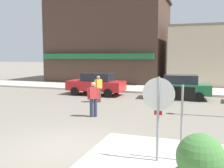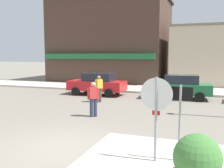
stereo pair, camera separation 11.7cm
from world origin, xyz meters
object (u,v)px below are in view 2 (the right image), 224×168
(stop_sign, at_px, (156,108))
(parked_car_nearest, at_px, (97,84))
(one_way_sign, at_px, (180,115))
(pedestrian_crossing_far, at_px, (93,98))
(pedestrian_crossing_near, at_px, (99,88))
(parked_car_second, at_px, (180,86))
(planter, at_px, (197,165))

(stop_sign, bearing_deg, parked_car_nearest, 119.72)
(stop_sign, xyz_separation_m, one_way_sign, (0.57, 0.22, -0.19))
(stop_sign, height_order, pedestrian_crossing_far, stop_sign)
(pedestrian_crossing_near, bearing_deg, parked_car_second, 32.87)
(planter, xyz_separation_m, pedestrian_crossing_near, (-5.85, 8.85, 0.31))
(stop_sign, bearing_deg, one_way_sign, 21.13)
(one_way_sign, relative_size, pedestrian_crossing_near, 1.30)
(parked_car_second, distance_m, pedestrian_crossing_near, 5.27)
(one_way_sign, relative_size, pedestrian_crossing_far, 1.30)
(planter, relative_size, pedestrian_crossing_near, 0.76)
(pedestrian_crossing_near, bearing_deg, parked_car_nearest, 114.61)
(parked_car_nearest, xyz_separation_m, pedestrian_crossing_far, (2.38, -6.14, 0.06))
(parked_car_nearest, height_order, parked_car_second, same)
(parked_car_second, relative_size, pedestrian_crossing_far, 2.55)
(pedestrian_crossing_far, bearing_deg, pedestrian_crossing_near, 108.44)
(planter, distance_m, pedestrian_crossing_far, 7.13)
(parked_car_second, bearing_deg, pedestrian_crossing_near, -147.13)
(stop_sign, distance_m, parked_car_second, 10.80)
(parked_car_nearest, distance_m, pedestrian_crossing_far, 6.59)
(parked_car_nearest, distance_m, parked_car_second, 5.65)
(stop_sign, height_order, planter, stop_sign)
(planter, distance_m, pedestrian_crossing_near, 10.61)
(planter, bearing_deg, parked_car_nearest, 121.56)
(one_way_sign, distance_m, pedestrian_crossing_far, 5.98)
(parked_car_nearest, xyz_separation_m, pedestrian_crossing_near, (1.22, -2.66, 0.06))
(pedestrian_crossing_far, bearing_deg, stop_sign, -50.47)
(parked_car_second, height_order, pedestrian_crossing_near, pedestrian_crossing_near)
(stop_sign, xyz_separation_m, parked_car_second, (-0.39, 10.77, -0.71))
(pedestrian_crossing_near, bearing_deg, planter, -56.53)
(stop_sign, relative_size, parked_car_nearest, 0.57)
(parked_car_nearest, xyz_separation_m, parked_car_second, (5.65, 0.20, 0.00))
(one_way_sign, xyz_separation_m, pedestrian_crossing_near, (-5.38, 7.69, -0.46))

